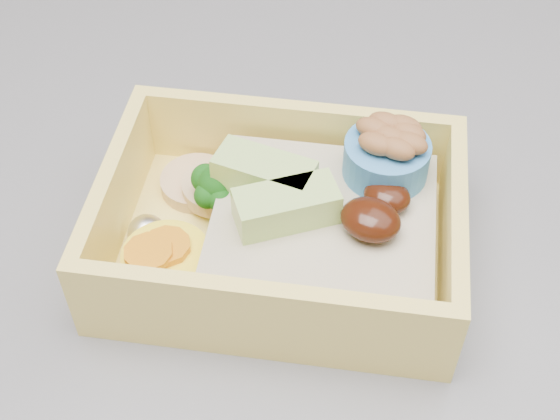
% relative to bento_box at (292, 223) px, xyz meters
% --- Properties ---
extents(bento_box, '(0.23, 0.20, 0.07)m').
position_rel_bento_box_xyz_m(bento_box, '(0.00, 0.00, 0.00)').
color(bento_box, '#FFE169').
rests_on(bento_box, island).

